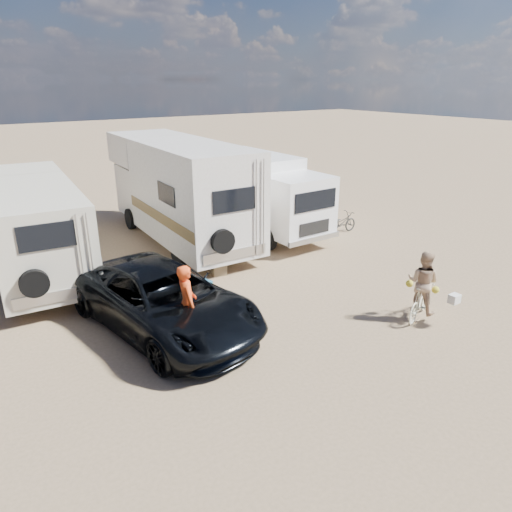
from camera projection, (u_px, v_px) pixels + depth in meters
ground at (294, 310)px, 13.36m from camera, size 140.00×140.00×0.00m
rv_main at (179, 192)px, 18.49m from camera, size 3.17×8.96×3.99m
rv_left at (36, 228)px, 15.59m from camera, size 3.31×8.43×3.06m
box_truck at (262, 195)px, 19.66m from camera, size 2.59×6.66×3.22m
dark_suv at (164, 300)px, 12.12m from camera, size 3.69×6.35×1.66m
bike_man at (189, 327)px, 11.48m from camera, size 1.99×1.06×0.99m
bike_woman at (420, 301)px, 12.82m from camera, size 1.70×0.98×0.99m
rider_man at (188, 309)px, 11.31m from camera, size 0.60×0.79×1.93m
rider_woman at (422, 288)px, 12.68m from camera, size 0.90×1.02×1.75m
bike_parked at (341, 223)px, 19.91m from camera, size 1.72×0.66×0.89m
cooler at (203, 288)px, 14.33m from camera, size 0.58×0.50×0.39m
crate at (219, 269)px, 15.78m from camera, size 0.55×0.55×0.36m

